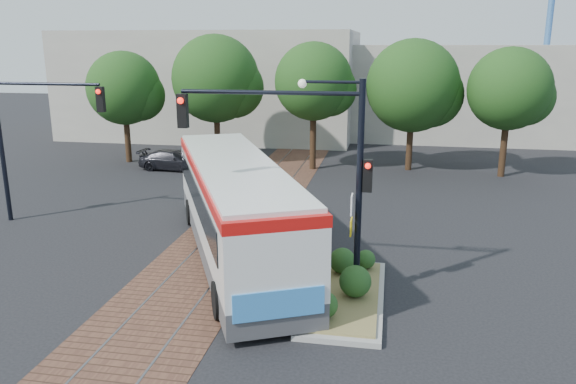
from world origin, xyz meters
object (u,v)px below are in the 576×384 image
object	(u,v)px
signal_pole_main	(315,154)
signal_pole_left	(24,128)
city_bus	(235,204)
parked_car	(173,160)
traffic_island	(346,287)

from	to	relation	value
signal_pole_main	signal_pole_left	distance (m)	13.14
city_bus	parked_car	distance (m)	14.48
signal_pole_main	signal_pole_left	xyz separation A→B (m)	(-12.23, 4.80, -0.29)
city_bus	signal_pole_left	bearing A→B (deg)	141.72
signal_pole_left	parked_car	distance (m)	10.99
city_bus	signal_pole_left	xyz separation A→B (m)	(-9.18, 2.16, 2.02)
signal_pole_main	signal_pole_left	size ratio (longest dim) A/B	1.00
signal_pole_main	parked_car	distance (m)	18.64
parked_car	signal_pole_main	bearing A→B (deg)	-142.98
parked_car	signal_pole_left	bearing A→B (deg)	172.15
city_bus	signal_pole_main	distance (m)	4.65
signal_pole_left	parked_car	world-z (taller)	signal_pole_left
traffic_island	signal_pole_main	xyz separation A→B (m)	(-0.96, 0.09, 3.83)
signal_pole_main	parked_car	xyz separation A→B (m)	(-10.31, 15.11, -3.59)
city_bus	parked_car	world-z (taller)	city_bus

